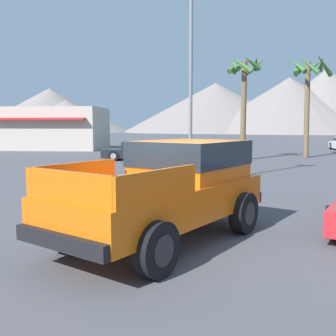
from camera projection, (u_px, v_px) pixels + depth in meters
The scene contains 8 objects.
ground_plane at pixel (173, 238), 8.15m from camera, with size 320.00×320.00×0.00m, color #4C4C51.
orange_pickup_truck at pixel (174, 184), 8.05m from camera, with size 4.32×5.50×1.99m.
parked_car_dark at pixel (134, 151), 26.35m from camera, with size 4.53×2.61×1.19m.
street_lamp_post at pixel (191, 52), 15.02m from camera, with size 0.90×0.24×8.62m.
palm_tree_tall at pixel (309, 82), 27.56m from camera, with size 3.08×2.78×7.16m.
palm_tree_short at pixel (245, 82), 25.77m from camera, with size 2.75×2.82×6.84m.
storefront_building at pixel (42, 128), 38.00m from camera, with size 11.93×6.76×3.98m.
distant_mountain_range at pixel (194, 107), 127.42m from camera, with size 145.06×75.71×18.84m.
Camera 1 is at (0.70, -7.91, 2.33)m, focal length 42.00 mm.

